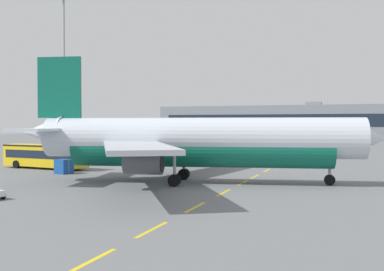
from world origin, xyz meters
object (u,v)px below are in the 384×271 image
Objects in this scene: ground_power_truck at (78,151)px; apron_light_mast_near at (64,58)px; airliner_foreground at (194,141)px; apron_shuttle_bus at (45,155)px; uld_cargo_container at (64,167)px.

ground_power_truck is 19.59m from apron_light_mast_near.
apron_light_mast_near is at bearing 140.62° from airliner_foreground.
apron_light_mast_near is (-8.50, 8.98, 15.19)m from ground_power_truck.
airliner_foreground is 2.82× the size of apron_shuttle_bus.
apron_shuttle_bus is 0.45× the size of apron_light_mast_near.
uld_cargo_container is 32.63m from apron_light_mast_near.
apron_light_mast_near reaches higher than airliner_foreground.
apron_light_mast_near is at bearing 133.44° from ground_power_truck.
apron_shuttle_bus is 26.47m from apron_light_mast_near.
uld_cargo_container is at bearing -37.20° from apron_shuttle_bus.
ground_power_truck is at bearing 99.53° from apron_shuttle_bus.
airliner_foreground is at bearing -18.59° from apron_shuttle_bus.
uld_cargo_container is (-16.61, 3.17, -3.15)m from airliner_foreground.
airliner_foreground is 1.27× the size of apron_light_mast_near.
ground_power_truck is 16.37m from uld_cargo_container.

